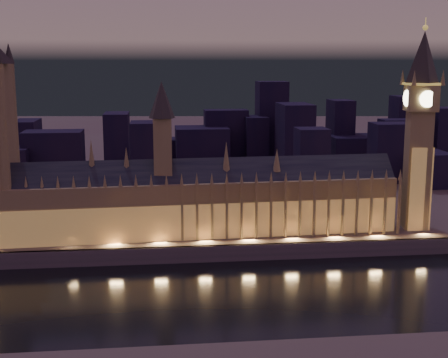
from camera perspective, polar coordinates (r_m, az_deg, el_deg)
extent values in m
plane|color=black|center=(266.89, 0.25, -10.29)|extent=(2000.00, 2000.00, 0.00)
cube|color=#53403F|center=(773.41, -4.20, 3.93)|extent=(2000.00, 960.00, 8.00)
cube|color=#434445|center=(304.05, -0.65, -6.82)|extent=(2000.00, 2.50, 8.00)
cube|color=olive|center=(318.98, -1.94, -2.63)|extent=(200.73, 29.67, 28.00)
cube|color=#B18143|center=(310.28, -1.79, -3.96)|extent=(200.00, 0.50, 18.00)
cube|color=black|center=(315.47, -1.96, 0.38)|extent=(200.55, 25.94, 16.26)
cube|color=olive|center=(312.51, -5.64, 2.65)|extent=(9.00, 9.00, 32.00)
cone|color=#2D2A29|center=(309.98, -5.72, 7.23)|extent=(13.00, 13.00, 18.00)
cube|color=olive|center=(315.42, -18.83, -3.37)|extent=(1.20, 1.20, 28.00)
cone|color=olive|center=(312.44, -19.00, -0.31)|extent=(2.00, 2.00, 6.00)
cube|color=olive|center=(313.88, -17.51, -3.35)|extent=(1.20, 1.20, 28.00)
cone|color=olive|center=(310.89, -17.66, -0.29)|extent=(2.00, 2.00, 6.00)
cube|color=olive|center=(312.51, -16.17, -3.34)|extent=(1.20, 1.20, 28.00)
cone|color=olive|center=(309.51, -16.32, -0.26)|extent=(2.00, 2.00, 6.00)
cube|color=olive|center=(311.32, -14.83, -3.33)|extent=(1.20, 1.20, 28.00)
cone|color=olive|center=(308.31, -14.96, -0.23)|extent=(2.00, 2.00, 6.00)
cube|color=olive|center=(310.29, -13.47, -3.31)|extent=(1.20, 1.20, 28.00)
cone|color=olive|center=(307.27, -13.60, -0.20)|extent=(2.00, 2.00, 6.00)
cube|color=olive|center=(309.44, -12.11, -3.29)|extent=(1.20, 1.20, 28.00)
cone|color=olive|center=(306.41, -12.23, -0.18)|extent=(2.00, 2.00, 6.00)
cube|color=olive|center=(308.77, -10.74, -3.27)|extent=(1.20, 1.20, 28.00)
cone|color=olive|center=(305.73, -10.85, -0.15)|extent=(2.00, 2.00, 6.00)
cube|color=olive|center=(308.27, -9.37, -3.24)|extent=(1.20, 1.20, 28.00)
cone|color=olive|center=(305.23, -9.46, -0.12)|extent=(2.00, 2.00, 6.00)
cube|color=olive|center=(307.95, -7.99, -3.22)|extent=(1.20, 1.20, 28.00)
cone|color=olive|center=(304.90, -8.07, -0.09)|extent=(2.00, 2.00, 6.00)
cube|color=olive|center=(307.81, -6.61, -3.19)|extent=(1.20, 1.20, 28.00)
cone|color=olive|center=(304.76, -6.68, -0.06)|extent=(2.00, 2.00, 6.00)
cube|color=olive|center=(307.84, -5.23, -3.16)|extent=(1.20, 1.20, 28.00)
cone|color=olive|center=(304.80, -5.29, -0.03)|extent=(2.00, 2.00, 6.00)
cube|color=olive|center=(308.06, -3.85, -3.13)|extent=(1.20, 1.20, 28.00)
cone|color=olive|center=(305.01, -3.89, 0.00)|extent=(2.00, 2.00, 6.00)
cube|color=olive|center=(308.45, -2.47, -3.10)|extent=(1.20, 1.20, 28.00)
cone|color=olive|center=(305.41, -2.51, 0.03)|extent=(2.00, 2.00, 6.00)
cube|color=olive|center=(309.02, -1.10, -3.06)|extent=(1.20, 1.20, 28.00)
cone|color=olive|center=(305.98, -1.12, 0.05)|extent=(2.00, 2.00, 6.00)
cube|color=olive|center=(309.76, 0.27, -3.03)|extent=(1.20, 1.20, 28.00)
cone|color=olive|center=(306.73, 0.26, 0.08)|extent=(2.00, 2.00, 6.00)
cube|color=olive|center=(310.68, 1.62, -2.99)|extent=(1.20, 1.20, 28.00)
cone|color=olive|center=(307.66, 1.63, 0.11)|extent=(2.00, 2.00, 6.00)
cube|color=olive|center=(311.77, 2.97, -2.95)|extent=(1.20, 1.20, 28.00)
cone|color=olive|center=(308.76, 2.99, 0.14)|extent=(2.00, 2.00, 6.00)
cube|color=olive|center=(313.04, 4.31, -2.91)|extent=(1.20, 1.20, 28.00)
cone|color=olive|center=(310.04, 4.34, 0.17)|extent=(2.00, 2.00, 6.00)
cube|color=olive|center=(314.47, 5.64, -2.87)|extent=(1.20, 1.20, 28.00)
cone|color=olive|center=(311.49, 5.68, 0.20)|extent=(2.00, 2.00, 6.00)
cube|color=olive|center=(316.07, 6.96, -2.83)|extent=(1.20, 1.20, 28.00)
cone|color=olive|center=(313.10, 7.00, 0.22)|extent=(2.00, 2.00, 6.00)
cube|color=olive|center=(317.84, 8.26, -2.78)|extent=(1.20, 1.20, 28.00)
cone|color=olive|center=(314.89, 8.32, 0.25)|extent=(2.00, 2.00, 6.00)
cube|color=olive|center=(319.76, 9.55, -2.74)|extent=(1.20, 1.20, 28.00)
cone|color=olive|center=(316.83, 9.61, 0.28)|extent=(2.00, 2.00, 6.00)
cube|color=olive|center=(321.85, 10.82, -2.70)|extent=(1.20, 1.20, 28.00)
cone|color=olive|center=(318.94, 10.89, 0.30)|extent=(2.00, 2.00, 6.00)
cube|color=olive|center=(324.09, 12.07, -2.65)|extent=(1.20, 1.20, 28.00)
cone|color=olive|center=(321.20, 12.15, 0.33)|extent=(2.00, 2.00, 6.00)
cube|color=olive|center=(326.49, 13.30, -2.60)|extent=(1.20, 1.20, 28.00)
cone|color=olive|center=(323.62, 13.40, 0.35)|extent=(2.00, 2.00, 6.00)
cube|color=olive|center=(329.03, 14.52, -2.56)|extent=(1.20, 1.20, 28.00)
cone|color=olive|center=(326.18, 14.62, 0.38)|extent=(2.00, 2.00, 6.00)
cube|color=olive|center=(331.72, 15.72, -2.51)|extent=(1.20, 1.20, 28.00)
cone|color=olive|center=(328.90, 15.83, 0.40)|extent=(2.00, 2.00, 6.00)
cone|color=olive|center=(314.49, -12.02, 1.96)|extent=(4.40, 4.40, 18.00)
cone|color=olive|center=(313.56, -8.91, 1.67)|extent=(4.40, 4.40, 14.00)
cone|color=olive|center=(315.10, 0.21, 2.03)|extent=(4.40, 4.40, 16.00)
cone|color=olive|center=(319.40, 4.85, 1.75)|extent=(4.40, 4.40, 12.00)
cylinder|color=olive|center=(309.78, -19.41, 1.87)|extent=(4.40, 4.40, 86.46)
cylinder|color=olive|center=(331.03, -18.58, 2.46)|extent=(4.40, 4.40, 86.46)
cone|color=#2D2A29|center=(328.01, -19.09, 10.82)|extent=(5.20, 5.20, 10.00)
cube|color=olive|center=(343.00, 17.23, 0.76)|extent=(13.81, 13.81, 62.27)
cube|color=#B18143|center=(339.08, 17.56, -0.94)|extent=(12.00, 0.50, 44.00)
cube|color=olive|center=(338.80, 17.59, 7.06)|extent=(15.00, 15.00, 13.29)
cube|color=#F2C64C|center=(338.47, 17.66, 8.29)|extent=(15.75, 15.75, 1.20)
cone|color=#2D2A29|center=(338.27, 17.79, 10.59)|extent=(18.00, 18.00, 26.00)
sphere|color=#F2C64C|center=(338.66, 17.93, 13.04)|extent=(2.80, 2.80, 2.80)
cylinder|color=#F2C64C|center=(338.79, 17.96, 13.46)|extent=(0.40, 0.40, 5.00)
cylinder|color=#FFF2BF|center=(331.74, 18.13, 6.97)|extent=(8.40, 0.50, 8.40)
cylinder|color=#FFF2BF|center=(345.89, 17.07, 7.16)|extent=(8.40, 0.50, 8.40)
cylinder|color=#FFF2BF|center=(335.74, 16.37, 7.10)|extent=(0.50, 8.40, 8.40)
cylinder|color=#FFF2BF|center=(342.00, 18.78, 7.03)|extent=(0.50, 8.40, 8.40)
cone|color=olive|center=(328.50, 17.01, 8.86)|extent=(2.60, 2.60, 8.00)
cone|color=olive|center=(342.34, 16.02, 8.97)|extent=(2.60, 2.60, 8.00)
cone|color=olive|center=(334.69, 19.40, 8.75)|extent=(2.60, 2.60, 8.00)
cone|color=olive|center=(348.28, 18.33, 8.87)|extent=(2.60, 2.60, 8.00)
cube|color=black|center=(395.17, 6.38, -0.43)|extent=(19.03, 19.80, 23.13)
cube|color=black|center=(407.38, 7.97, 1.45)|extent=(19.65, 20.18, 45.30)
cube|color=black|center=(545.96, 2.87, 3.64)|extent=(19.44, 30.73, 40.33)
cube|color=black|center=(548.41, 0.18, 3.97)|extent=(37.76, 19.44, 45.77)
cube|color=black|center=(501.94, -9.73, 3.28)|extent=(18.99, 34.57, 47.51)
cube|color=black|center=(409.36, -6.99, 1.79)|extent=(21.11, 25.14, 49.00)
cube|color=black|center=(426.56, -15.25, 1.41)|extent=(38.19, 23.57, 42.58)
cube|color=black|center=(563.61, 11.76, 2.75)|extent=(43.78, 39.06, 22.85)
cube|color=black|center=(578.63, -17.53, 3.36)|extent=(19.72, 40.72, 36.40)
cube|color=black|center=(533.52, -2.04, 3.04)|extent=(44.53, 36.65, 32.20)
cube|color=black|center=(552.83, -5.20, 2.65)|extent=(40.45, 27.15, 20.34)
cube|color=black|center=(421.87, -18.90, 0.47)|extent=(24.19, 23.03, 33.32)
cube|color=black|center=(509.29, 6.46, 3.84)|extent=(24.63, 41.01, 53.89)
cube|color=black|center=(433.37, 1.69, 0.34)|extent=(44.15, 42.43, 18.87)
cube|color=black|center=(474.33, 15.09, 2.37)|extent=(30.39, 22.61, 43.19)
cube|color=black|center=(550.77, 15.48, 3.25)|extent=(28.33, 19.81, 39.04)
cube|color=black|center=(466.79, 18.25, 0.88)|extent=(24.83, 31.49, 24.15)
cube|color=black|center=(577.21, 10.56, 4.49)|extent=(19.19, 29.53, 53.01)
cube|color=black|center=(559.64, 4.36, 5.32)|extent=(26.00, 26.00, 69.84)
cube|color=black|center=(596.54, 16.34, 4.60)|extent=(26.00, 26.00, 56.29)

